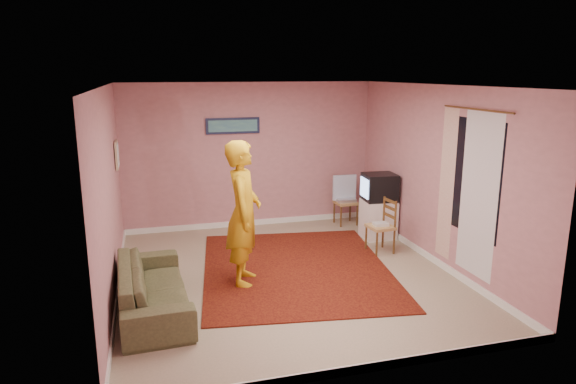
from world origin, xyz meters
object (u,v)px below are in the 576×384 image
object	(u,v)px
chair_a	(346,197)
person	(243,213)
chair_b	(381,220)
sofa	(153,287)
crt_tv	(379,187)
tv_cabinet	(378,219)

from	to	relation	value
chair_a	person	size ratio (longest dim) A/B	0.24
chair_b	sofa	bearing A→B (deg)	-77.73
crt_tv	person	distance (m)	2.85
chair_b	chair_a	bearing A→B (deg)	172.42
person	crt_tv	bearing A→B (deg)	-47.24
crt_tv	chair_b	xyz separation A→B (m)	(-0.27, -0.67, -0.37)
chair_b	person	world-z (taller)	person
person	chair_b	bearing A→B (deg)	-58.88
tv_cabinet	chair_a	world-z (taller)	chair_a
crt_tv	chair_b	size ratio (longest dim) A/B	1.22
tv_cabinet	sofa	bearing A→B (deg)	-154.16
sofa	person	world-z (taller)	person
chair_b	sofa	xyz separation A→B (m)	(-3.47, -1.15, -0.23)
chair_a	sofa	xyz separation A→B (m)	(-3.52, -2.71, -0.23)
tv_cabinet	crt_tv	world-z (taller)	crt_tv
sofa	person	bearing A→B (deg)	-68.45
crt_tv	chair_b	bearing A→B (deg)	-108.06
chair_a	person	xyz separation A→B (m)	(-2.32, -2.17, 0.45)
sofa	person	xyz separation A→B (m)	(1.20, 0.54, 0.68)
crt_tv	sofa	xyz separation A→B (m)	(-3.74, -1.82, -0.60)
tv_cabinet	sofa	distance (m)	4.17
chair_a	person	distance (m)	3.21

